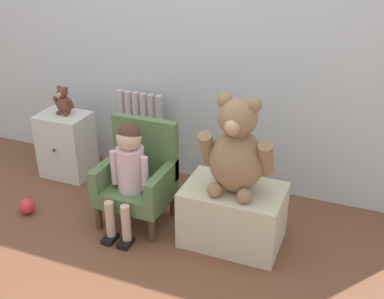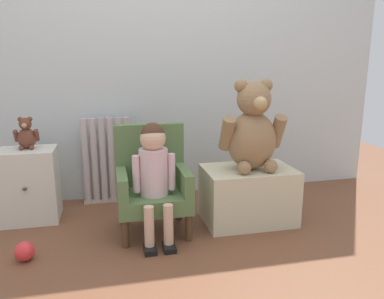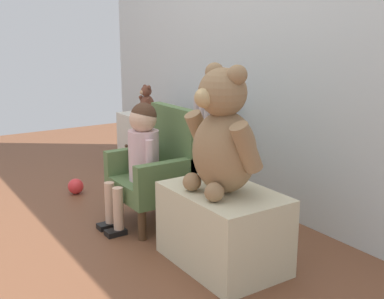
% 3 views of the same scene
% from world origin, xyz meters
% --- Properties ---
extents(ground_plane, '(6.00, 6.00, 0.00)m').
position_xyz_m(ground_plane, '(0.00, 0.00, 0.00)').
color(ground_plane, brown).
extents(back_wall, '(3.80, 0.05, 2.40)m').
position_xyz_m(back_wall, '(0.00, 1.10, 1.20)').
color(back_wall, silver).
rests_on(back_wall, ground_plane).
extents(radiator, '(0.37, 0.05, 0.64)m').
position_xyz_m(radiator, '(-0.32, 0.98, 0.32)').
color(radiator, beige).
rests_on(radiator, ground_plane).
extents(small_dresser, '(0.36, 0.30, 0.49)m').
position_xyz_m(small_dresser, '(-0.83, 0.75, 0.24)').
color(small_dresser, beige).
rests_on(small_dresser, ground_plane).
extents(child_armchair, '(0.44, 0.38, 0.66)m').
position_xyz_m(child_armchair, '(-0.05, 0.43, 0.31)').
color(child_armchair, '#547141').
rests_on(child_armchair, ground_plane).
extents(child_figure, '(0.25, 0.35, 0.70)m').
position_xyz_m(child_figure, '(-0.05, 0.32, 0.45)').
color(child_figure, beige).
rests_on(child_figure, ground_plane).
extents(low_bench, '(0.58, 0.39, 0.36)m').
position_xyz_m(low_bench, '(0.58, 0.42, 0.18)').
color(low_bench, beige).
rests_on(low_bench, ground_plane).
extents(large_teddy_bear, '(0.42, 0.29, 0.58)m').
position_xyz_m(large_teddy_bear, '(0.59, 0.40, 0.62)').
color(large_teddy_bear, '#92704C').
rests_on(large_teddy_bear, low_bench).
extents(small_teddy_bear, '(0.15, 0.11, 0.21)m').
position_xyz_m(small_teddy_bear, '(-0.82, 0.77, 0.58)').
color(small_teddy_bear, brown).
rests_on(small_teddy_bear, small_dresser).
extents(toy_ball, '(0.10, 0.10, 0.10)m').
position_xyz_m(toy_ball, '(-0.77, 0.19, 0.05)').
color(toy_ball, red).
rests_on(toy_ball, ground_plane).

